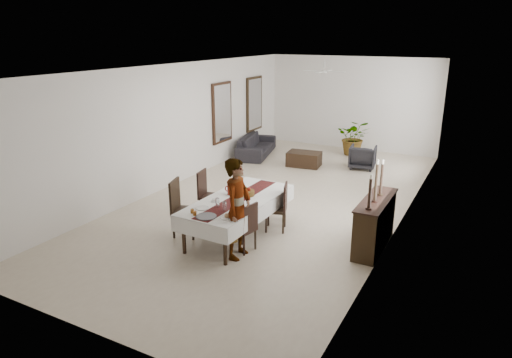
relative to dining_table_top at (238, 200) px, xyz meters
name	(u,v)px	position (x,y,z in m)	size (l,w,h in m)	color
floor	(277,199)	(-0.22, 2.30, -0.75)	(6.00, 12.00, 0.00)	beige
ceiling	(279,67)	(-0.22, 2.30, 2.45)	(6.00, 12.00, 0.02)	white
wall_back	(352,103)	(-0.22, 8.30, 0.85)	(6.00, 0.02, 3.20)	white
wall_front	(77,225)	(-0.22, -3.70, 0.85)	(6.00, 0.02, 3.20)	white
wall_left	(177,125)	(-3.22, 2.30, 0.85)	(0.02, 12.00, 3.20)	white
wall_right	(408,150)	(2.78, 2.30, 0.85)	(0.02, 12.00, 3.20)	white
dining_table_top	(238,200)	(0.00, 0.00, 0.00)	(1.04, 2.49, 0.05)	black
table_leg_fl	(184,235)	(-0.49, -1.17, -0.39)	(0.07, 0.07, 0.73)	black
table_leg_fr	(225,246)	(0.43, -1.19, -0.39)	(0.07, 0.07, 0.73)	black
table_leg_bl	(248,197)	(-0.43, 1.19, -0.39)	(0.07, 0.07, 0.73)	black
table_leg_br	(284,204)	(0.49, 1.17, -0.39)	(0.07, 0.07, 0.73)	black
tablecloth_top	(238,199)	(0.00, 0.00, 0.03)	(1.22, 2.68, 0.01)	white
tablecloth_drape_left	(213,201)	(-0.61, 0.01, -0.12)	(0.01, 2.68, 0.31)	white
tablecloth_drape_right	(265,212)	(0.61, -0.01, -0.12)	(0.01, 2.68, 0.31)	white
tablecloth_drape_near	(198,230)	(-0.03, -1.33, -0.12)	(1.22, 0.01, 0.31)	white
tablecloth_drape_far	(269,187)	(0.03, 1.33, -0.12)	(1.22, 0.01, 0.31)	white
table_runner	(238,199)	(0.00, 0.00, 0.04)	(0.36, 2.59, 0.00)	#581A19
red_pitcher	(231,190)	(-0.26, 0.16, 0.14)	(0.16, 0.16, 0.21)	maroon
pitcher_handle	(227,189)	(-0.34, 0.16, 0.14)	(0.12, 0.12, 0.02)	#9B0C0B
wine_glass_near	(225,206)	(0.11, -0.68, 0.13)	(0.07, 0.07, 0.18)	white
wine_glass_mid	(217,203)	(-0.12, -0.57, 0.13)	(0.07, 0.07, 0.18)	white
teacup_right	(235,210)	(0.30, -0.63, 0.07)	(0.09, 0.09, 0.06)	white
saucer_right	(235,211)	(0.30, -0.63, 0.04)	(0.16, 0.16, 0.01)	silver
teacup_left	(215,200)	(-0.32, -0.36, 0.07)	(0.09, 0.09, 0.06)	white
saucer_left	(215,201)	(-0.32, -0.36, 0.04)	(0.16, 0.16, 0.01)	silver
plate_near_right	(227,217)	(0.32, -0.94, 0.05)	(0.25, 0.25, 0.02)	white
bread_near_right	(227,216)	(0.32, -0.94, 0.07)	(0.09, 0.09, 0.09)	tan
plate_near_left	(202,208)	(-0.33, -0.77, 0.05)	(0.25, 0.25, 0.02)	silver
plate_far_left	(239,188)	(-0.32, 0.58, 0.05)	(0.25, 0.25, 0.02)	silver
serving_tray	(206,216)	(-0.03, -1.09, 0.05)	(0.37, 0.37, 0.02)	#3F4044
jam_jar_a	(195,213)	(-0.26, -1.11, 0.08)	(0.07, 0.07, 0.08)	#9C5216
jam_jar_b	(192,211)	(-0.36, -1.05, 0.08)	(0.07, 0.07, 0.08)	brown
fruit_basket	(247,193)	(0.06, 0.26, 0.09)	(0.31, 0.31, 0.10)	brown
fruit_red	(249,189)	(0.09, 0.28, 0.17)	(0.09, 0.09, 0.09)	maroon
fruit_green	(246,189)	(0.02, 0.29, 0.17)	(0.08, 0.08, 0.08)	#467623
chair_right_near_seat	(243,229)	(0.41, -0.54, -0.33)	(0.41, 0.41, 0.05)	black
chair_right_near_leg_fl	(244,246)	(0.55, -0.73, -0.55)	(0.04, 0.04, 0.40)	black
chair_right_near_leg_fr	(255,240)	(0.61, -0.41, -0.55)	(0.04, 0.04, 0.40)	black
chair_right_near_leg_bl	(231,241)	(0.22, -0.67, -0.55)	(0.04, 0.04, 0.40)	black
chair_right_near_leg_br	(242,235)	(0.28, -0.35, -0.55)	(0.04, 0.04, 0.40)	black
chair_right_near_back	(250,218)	(0.60, -0.57, -0.05)	(0.41, 0.04, 0.52)	black
chair_right_far_seat	(276,210)	(0.55, 0.60, -0.30)	(0.43, 0.43, 0.05)	black
chair_right_far_leg_fl	(283,224)	(0.77, 0.49, -0.54)	(0.04, 0.04, 0.43)	black
chair_right_far_leg_fr	(285,218)	(0.66, 0.83, -0.54)	(0.04, 0.04, 0.43)	black
chair_right_far_leg_bl	(266,223)	(0.44, 0.38, -0.54)	(0.04, 0.04, 0.43)	black
chair_right_far_leg_br	(268,216)	(0.33, 0.71, -0.54)	(0.04, 0.04, 0.43)	black
chair_right_far_back	(285,197)	(0.74, 0.67, -0.01)	(0.43, 0.04, 0.55)	black
chair_left_near_seat	(186,211)	(-0.94, -0.48, -0.24)	(0.49, 0.49, 0.06)	black
chair_left_near_leg_fl	(181,219)	(-1.19, -0.34, -0.51)	(0.05, 0.05, 0.49)	black
chair_left_near_leg_fr	(174,227)	(-1.07, -0.73, -0.51)	(0.05, 0.05, 0.49)	black
chair_left_near_leg_bl	(199,221)	(-0.80, -0.23, -0.51)	(0.05, 0.05, 0.49)	black
chair_left_near_leg_br	(193,228)	(-0.69, -0.61, -0.51)	(0.05, 0.05, 0.49)	black
chair_left_near_back	(175,195)	(-1.15, -0.54, 0.10)	(0.49, 0.04, 0.63)	black
chair_left_far_seat	(211,197)	(-1.04, 0.58, -0.29)	(0.45, 0.45, 0.05)	black
chair_left_far_leg_fl	(207,203)	(-1.26, 0.73, -0.53)	(0.04, 0.04, 0.44)	black
chair_left_far_leg_fr	(200,209)	(-1.19, 0.37, -0.53)	(0.04, 0.04, 0.44)	black
chair_left_far_leg_bl	(222,205)	(-0.90, 0.79, -0.53)	(0.04, 0.04, 0.44)	black
chair_left_far_leg_br	(215,211)	(-0.83, 0.43, -0.53)	(0.04, 0.04, 0.44)	black
chair_left_far_back	(202,183)	(-1.24, 0.55, 0.02)	(0.45, 0.04, 0.57)	black
woman	(238,209)	(0.45, -0.79, 0.18)	(0.68, 0.45, 1.87)	#93959B
sideboard_body	(375,224)	(2.56, 0.74, -0.28)	(0.42, 1.59, 0.95)	black
sideboard_top	(377,200)	(2.56, 0.74, 0.22)	(0.47, 1.65, 0.03)	black
candlestick_near_base	(369,208)	(2.56, 0.16, 0.25)	(0.11, 0.11, 0.03)	black
candlestick_near_shaft	(370,193)	(2.56, 0.16, 0.53)	(0.05, 0.05, 0.53)	black
candlestick_near_candle	(371,177)	(2.56, 0.16, 0.83)	(0.04, 0.04, 0.08)	silver
candlestick_mid_base	(375,201)	(2.56, 0.58, 0.25)	(0.11, 0.11, 0.03)	black
candlestick_mid_shaft	(376,182)	(2.56, 0.58, 0.61)	(0.05, 0.05, 0.69)	black
candlestick_mid_candle	(378,162)	(2.56, 0.58, 0.99)	(0.04, 0.04, 0.08)	beige
candlestick_far_base	(380,194)	(2.56, 1.01, 0.25)	(0.11, 0.11, 0.03)	black
candlestick_far_shaft	(381,179)	(2.56, 1.01, 0.55)	(0.05, 0.05, 0.58)	black
candlestick_far_candle	(383,162)	(2.56, 1.01, 0.89)	(0.04, 0.04, 0.08)	beige
sofa	(256,145)	(-2.70, 5.88, -0.42)	(2.26, 0.88, 0.66)	#262328
armchair	(363,157)	(0.90, 5.97, -0.40)	(0.75, 0.78, 0.71)	#242226
coffee_table	(304,159)	(-0.77, 5.37, -0.53)	(1.00, 0.66, 0.44)	black
potted_plant	(354,137)	(0.18, 7.46, -0.15)	(1.08, 0.93, 1.20)	#2D4F1F
mirror_frame_near	(222,113)	(-3.18, 4.50, 0.85)	(0.06, 1.05, 1.85)	black
mirror_glass_near	(223,113)	(-3.14, 4.50, 0.85)	(0.01, 0.90, 1.70)	white
mirror_frame_far	(254,104)	(-3.18, 6.60, 0.85)	(0.06, 1.05, 1.85)	black
mirror_glass_far	(255,104)	(-3.14, 6.60, 0.85)	(0.01, 0.90, 1.70)	silver
fan_rod	(324,64)	(-0.22, 5.30, 2.35)	(0.04, 0.04, 0.20)	silver
fan_hub	(324,71)	(-0.22, 5.30, 2.15)	(0.16, 0.16, 0.08)	silver
fan_blade_n	(328,70)	(-0.22, 5.65, 2.15)	(0.10, 0.55, 0.01)	white
fan_blade_s	(320,72)	(-0.22, 4.95, 2.15)	(0.10, 0.55, 0.01)	silver
fan_blade_e	(336,72)	(0.13, 5.30, 2.15)	(0.55, 0.10, 0.01)	silver
fan_blade_w	(312,71)	(-0.57, 5.30, 2.15)	(0.55, 0.10, 0.01)	white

